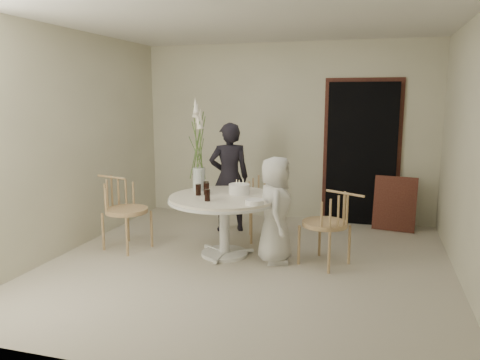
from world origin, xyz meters
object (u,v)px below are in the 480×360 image
(flower_vase, at_px, (199,153))
(chair_right, at_px, (334,218))
(girl, at_px, (229,177))
(birthday_cake, at_px, (239,189))
(boy, at_px, (275,210))
(chair_far, at_px, (265,196))
(chair_left, at_px, (119,202))
(table, at_px, (224,205))

(flower_vase, bearing_deg, chair_right, -8.67)
(girl, distance_m, birthday_cake, 0.95)
(chair_right, relative_size, boy, 0.72)
(chair_far, height_order, chair_left, chair_left)
(chair_right, xyz_separation_m, flower_vase, (-1.70, 0.26, 0.64))
(chair_right, height_order, girl, girl)
(boy, distance_m, birthday_cake, 0.57)
(girl, bearing_deg, boy, 105.25)
(chair_far, height_order, birthday_cake, birthday_cake)
(chair_left, distance_m, boy, 2.00)
(chair_left, bearing_deg, chair_far, -43.97)
(chair_right, bearing_deg, flower_vase, -70.49)
(flower_vase, bearing_deg, boy, -14.64)
(boy, xyz_separation_m, flower_vase, (-1.03, 0.27, 0.59))
(chair_left, xyz_separation_m, flower_vase, (0.97, 0.29, 0.62))
(girl, xyz_separation_m, flower_vase, (-0.14, -0.82, 0.44))
(table, height_order, chair_far, chair_far)
(table, bearing_deg, girl, 104.35)
(table, height_order, chair_left, chair_left)
(table, distance_m, boy, 0.63)
(chair_far, bearing_deg, boy, -86.96)
(chair_right, bearing_deg, birthday_cake, -72.08)
(table, distance_m, chair_left, 1.37)
(birthday_cake, relative_size, flower_vase, 0.22)
(chair_far, distance_m, girl, 0.62)
(girl, bearing_deg, chair_left, 20.65)
(chair_right, distance_m, flower_vase, 1.83)
(table, bearing_deg, boy, -4.46)
(chair_right, relative_size, flower_vase, 0.77)
(birthday_cake, bearing_deg, chair_left, -171.05)
(chair_left, distance_m, birthday_cake, 1.54)
(chair_right, height_order, boy, boy)
(chair_left, xyz_separation_m, girl, (1.11, 1.10, 0.18))
(boy, relative_size, birthday_cake, 4.89)
(flower_vase, bearing_deg, chair_left, -163.56)
(chair_far, bearing_deg, birthday_cake, -119.67)
(birthday_cake, bearing_deg, table, -128.10)
(chair_left, height_order, boy, boy)
(table, distance_m, chair_right, 1.30)
(girl, bearing_deg, flower_vase, 56.22)
(chair_far, distance_m, flower_vase, 1.16)
(birthday_cake, distance_m, flower_vase, 0.68)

